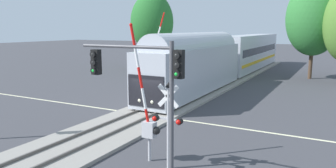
# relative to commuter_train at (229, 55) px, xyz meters

# --- Properties ---
(ground_plane) EXTENTS (220.00, 220.00, 0.00)m
(ground_plane) POSITION_rel_commuter_train_xyz_m (-0.00, -17.86, -2.78)
(ground_plane) COLOR #3D3D42
(road_centre_stripe) EXTENTS (44.00, 0.20, 0.01)m
(road_centre_stripe) POSITION_rel_commuter_train_xyz_m (-0.00, -17.86, -2.78)
(road_centre_stripe) COLOR beige
(road_centre_stripe) RESTS_ON ground
(railway_track) EXTENTS (4.40, 80.00, 0.32)m
(railway_track) POSITION_rel_commuter_train_xyz_m (-0.00, -17.86, -2.69)
(railway_track) COLOR gray
(railway_track) RESTS_ON ground
(commuter_train) EXTENTS (3.04, 39.01, 5.16)m
(commuter_train) POSITION_rel_commuter_train_xyz_m (0.00, 0.00, 0.00)
(commuter_train) COLOR #B2B7C1
(commuter_train) RESTS_ON railway_track
(crossing_gate_near) EXTENTS (1.47, 0.40, 6.05)m
(crossing_gate_near) POSITION_rel_commuter_train_xyz_m (4.09, -24.42, -0.84)
(crossing_gate_near) COLOR #B7B7BC
(crossing_gate_near) RESTS_ON ground
(crossing_signal_mast) EXTENTS (1.36, 0.44, 3.71)m
(crossing_signal_mast) POSITION_rel_commuter_train_xyz_m (5.28, -24.81, -0.51)
(crossing_signal_mast) COLOR #B2B2B7
(crossing_signal_mast) RESTS_ON ground
(crossing_gate_far) EXTENTS (2.45, 0.40, 7.18)m
(crossing_gate_far) POSITION_rel_commuter_train_xyz_m (-3.93, -11.30, -0.57)
(crossing_gate_far) COLOR #B7B7BC
(crossing_gate_far) RESTS_ON ground
(traffic_signal_near_right) EXTENTS (4.44, 0.38, 5.41)m
(traffic_signal_near_right) POSITION_rel_commuter_train_xyz_m (4.98, -26.14, 1.29)
(traffic_signal_near_right) COLOR #4C4C51
(traffic_signal_near_right) RESTS_ON ground
(elm_centre_background) EXTENTS (6.15, 6.15, 11.30)m
(elm_centre_background) POSITION_rel_commuter_train_xyz_m (8.25, 4.94, 4.21)
(elm_centre_background) COLOR #4C3828
(elm_centre_background) RESTS_ON ground
(pine_left_background) EXTENTS (6.07, 6.07, 10.79)m
(pine_left_background) POSITION_rel_commuter_train_xyz_m (-12.75, 4.18, 3.88)
(pine_left_background) COLOR #4C3828
(pine_left_background) RESTS_ON ground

